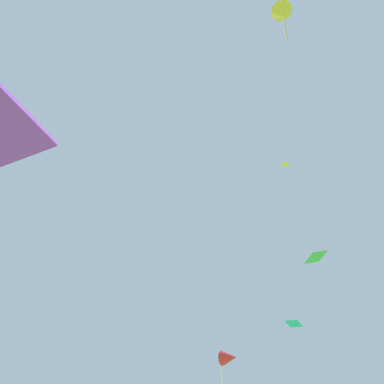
# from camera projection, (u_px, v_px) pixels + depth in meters

# --- Properties ---
(distant_kite_yellow_overhead_distant) EXTENTS (1.85, 1.93, 2.94)m
(distant_kite_yellow_overhead_distant) POSITION_uv_depth(u_px,v_px,m) (283.00, 14.00, 23.05)
(distant_kite_yellow_overhead_distant) COLOR yellow
(distant_kite_green_mid_right) EXTENTS (0.59, 0.61, 0.26)m
(distant_kite_green_mid_right) POSITION_uv_depth(u_px,v_px,m) (315.00, 256.00, 10.82)
(distant_kite_green_mid_right) COLOR green
(distant_kite_teal_low_left) EXTENTS (1.19, 1.15, 0.46)m
(distant_kite_teal_low_left) POSITION_uv_depth(u_px,v_px,m) (294.00, 323.00, 23.54)
(distant_kite_teal_low_left) COLOR #19B2AD
(distant_kite_yellow_far_center) EXTENTS (0.59, 0.59, 0.08)m
(distant_kite_yellow_far_center) POSITION_uv_depth(u_px,v_px,m) (285.00, 164.00, 29.73)
(distant_kite_yellow_far_center) COLOR yellow
(marker_flag) EXTENTS (0.30, 0.24, 1.78)m
(marker_flag) POSITION_uv_depth(u_px,v_px,m) (228.00, 365.00, 6.56)
(marker_flag) COLOR silver
(marker_flag) RESTS_ON ground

